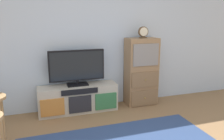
# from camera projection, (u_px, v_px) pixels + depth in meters

# --- Properties ---
(back_wall) EXTENTS (6.40, 0.12, 2.70)m
(back_wall) POSITION_uv_depth(u_px,v_px,m) (90.00, 34.00, 4.10)
(back_wall) COLOR silver
(back_wall) RESTS_ON ground_plane
(media_console) EXTENTS (1.36, 0.38, 0.48)m
(media_console) POSITION_uv_depth(u_px,v_px,m) (78.00, 99.00, 4.01)
(media_console) COLOR #BCB29E
(media_console) RESTS_ON ground_plane
(television) EXTENTS (0.95, 0.22, 0.62)m
(television) POSITION_uv_depth(u_px,v_px,m) (77.00, 67.00, 3.91)
(television) COLOR black
(television) RESTS_ON media_console
(side_cabinet) EXTENTS (0.58, 0.38, 1.27)m
(side_cabinet) POSITION_uv_depth(u_px,v_px,m) (141.00, 72.00, 4.31)
(side_cabinet) COLOR #93704C
(side_cabinet) RESTS_ON ground_plane
(desk_clock) EXTENTS (0.18, 0.08, 0.21)m
(desk_clock) POSITION_uv_depth(u_px,v_px,m) (143.00, 32.00, 4.13)
(desk_clock) COLOR #4C3823
(desk_clock) RESTS_ON side_cabinet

